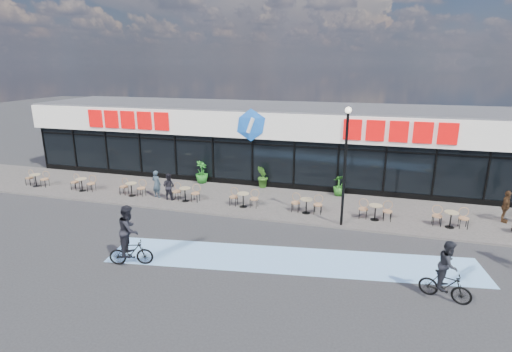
# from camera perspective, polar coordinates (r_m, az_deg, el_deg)

# --- Properties ---
(ground) EXTENTS (120.00, 120.00, 0.00)m
(ground) POSITION_cam_1_polar(r_m,az_deg,el_deg) (17.92, -6.84, -8.06)
(ground) COLOR #28282B
(ground) RESTS_ON ground
(sidewalk) EXTENTS (44.00, 5.00, 0.10)m
(sidewalk) POSITION_cam_1_polar(r_m,az_deg,el_deg) (21.82, -2.34, -3.35)
(sidewalk) COLOR #605955
(sidewalk) RESTS_ON ground
(bike_lane) EXTENTS (14.17, 4.13, 0.01)m
(bike_lane) POSITION_cam_1_polar(r_m,az_deg,el_deg) (15.57, 5.00, -11.88)
(bike_lane) COLOR #7FB6F0
(bike_lane) RESTS_ON ground
(building) EXTENTS (30.60, 6.57, 4.75)m
(building) POSITION_cam_1_polar(r_m,az_deg,el_deg) (26.27, 1.29, 5.16)
(building) COLOR black
(building) RESTS_ON ground
(lamp_post) EXTENTS (0.28, 0.28, 5.35)m
(lamp_post) POSITION_cam_1_polar(r_m,az_deg,el_deg) (17.83, 12.64, 2.62)
(lamp_post) COLOR black
(lamp_post) RESTS_ON sidewalk
(bistro_set_0) EXTENTS (1.54, 0.62, 0.90)m
(bistro_set_0) POSITION_cam_1_polar(r_m,az_deg,el_deg) (27.23, -28.83, -0.32)
(bistro_set_0) COLOR tan
(bistro_set_0) RESTS_ON sidewalk
(bistro_set_1) EXTENTS (1.54, 0.62, 0.90)m
(bistro_set_1) POSITION_cam_1_polar(r_m,az_deg,el_deg) (25.09, -23.51, -0.90)
(bistro_set_1) COLOR tan
(bistro_set_1) RESTS_ON sidewalk
(bistro_set_2) EXTENTS (1.54, 0.62, 0.90)m
(bistro_set_2) POSITION_cam_1_polar(r_m,az_deg,el_deg) (23.21, -17.25, -1.57)
(bistro_set_2) COLOR tan
(bistro_set_2) RESTS_ON sidewalk
(bistro_set_3) EXTENTS (1.54, 0.62, 0.90)m
(bistro_set_3) POSITION_cam_1_polar(r_m,az_deg,el_deg) (21.65, -10.00, -2.33)
(bistro_set_3) COLOR tan
(bistro_set_3) RESTS_ON sidewalk
(bistro_set_4) EXTENTS (1.54, 0.62, 0.90)m
(bistro_set_4) POSITION_cam_1_polar(r_m,az_deg,el_deg) (20.50, -1.77, -3.14)
(bistro_set_4) COLOR tan
(bistro_set_4) RESTS_ON sidewalk
(bistro_set_5) EXTENTS (1.54, 0.62, 0.90)m
(bistro_set_5) POSITION_cam_1_polar(r_m,az_deg,el_deg) (19.81, 7.25, -3.95)
(bistro_set_5) COLOR tan
(bistro_set_5) RESTS_ON sidewalk
(bistro_set_6) EXTENTS (1.54, 0.62, 0.90)m
(bistro_set_6) POSITION_cam_1_polar(r_m,az_deg,el_deg) (19.65, 16.67, -4.69)
(bistro_set_6) COLOR tan
(bistro_set_6) RESTS_ON sidewalk
(bistro_set_7) EXTENTS (1.54, 0.62, 0.90)m
(bistro_set_7) POSITION_cam_1_polar(r_m,az_deg,el_deg) (20.02, 26.02, -5.31)
(bistro_set_7) COLOR tan
(bistro_set_7) RESTS_ON sidewalk
(potted_plant_left) EXTENTS (0.84, 0.84, 1.36)m
(potted_plant_left) POSITION_cam_1_polar(r_m,az_deg,el_deg) (24.66, -7.76, 0.57)
(potted_plant_left) COLOR #1E681D
(potted_plant_left) RESTS_ON sidewalk
(potted_plant_mid) EXTENTS (0.85, 0.92, 1.35)m
(potted_plant_mid) POSITION_cam_1_polar(r_m,az_deg,el_deg) (23.43, 0.99, -0.11)
(potted_plant_mid) COLOR #2F621C
(potted_plant_mid) RESTS_ON sidewalk
(potted_plant_right) EXTENTS (0.93, 0.93, 1.17)m
(potted_plant_right) POSITION_cam_1_polar(r_m,az_deg,el_deg) (22.59, 11.79, -1.31)
(potted_plant_right) COLOR #235E1A
(potted_plant_right) RESTS_ON sidewalk
(patron_left) EXTENTS (0.62, 0.48, 1.52)m
(patron_left) POSITION_cam_1_polar(r_m,az_deg,el_deg) (22.41, -14.02, -1.12)
(patron_left) COLOR #303F4B
(patron_left) RESTS_ON sidewalk
(patron_right) EXTENTS (0.75, 0.61, 1.45)m
(patron_right) POSITION_cam_1_polar(r_m,az_deg,el_deg) (21.95, -12.36, -1.47)
(patron_right) COLOR black
(patron_right) RESTS_ON sidewalk
(pedestrian_b) EXTENTS (0.68, 0.97, 1.52)m
(pedestrian_b) POSITION_cam_1_polar(r_m,az_deg,el_deg) (21.71, 32.09, -3.72)
(pedestrian_b) COLOR #422A17
(pedestrian_b) RESTS_ON sidewalk
(cyclist_a) EXTENTS (1.64, 0.94, 2.02)m
(cyclist_a) POSITION_cam_1_polar(r_m,az_deg,el_deg) (14.13, 25.58, -12.66)
(cyclist_a) COLOR black
(cyclist_a) RESTS_ON ground
(cyclist_c) EXTENTS (1.68, 1.09, 2.34)m
(cyclist_c) POSITION_cam_1_polar(r_m,az_deg,el_deg) (15.46, -17.60, -8.49)
(cyclist_c) COLOR black
(cyclist_c) RESTS_ON ground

